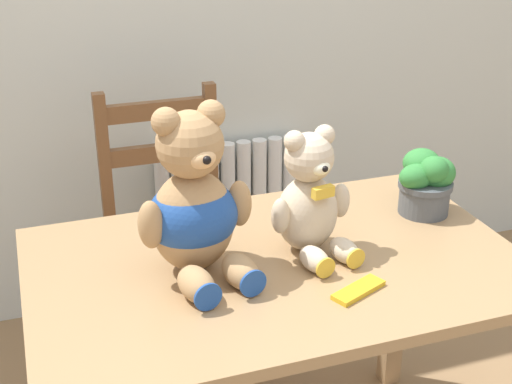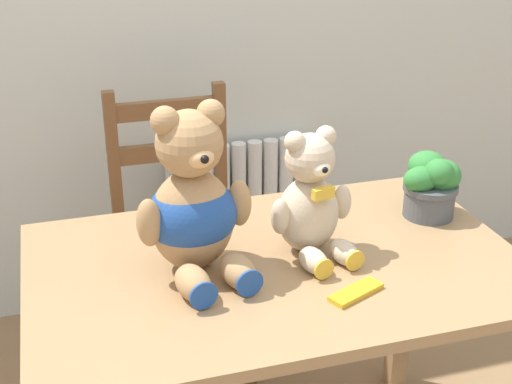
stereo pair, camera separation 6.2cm
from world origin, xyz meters
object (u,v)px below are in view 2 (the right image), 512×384
at_px(wooden_chair_behind, 179,239).
at_px(potted_plant, 431,184).
at_px(teddy_bear_left, 193,206).
at_px(chocolate_bar, 356,292).
at_px(teddy_bear_right, 311,201).

height_order(wooden_chair_behind, potted_plant, wooden_chair_behind).
height_order(teddy_bear_left, chocolate_bar, teddy_bear_left).
distance_m(wooden_chair_behind, teddy_bear_left, 0.81).
distance_m(wooden_chair_behind, chocolate_bar, 0.97).
height_order(teddy_bear_left, teddy_bear_right, teddy_bear_left).
bearing_deg(teddy_bear_right, wooden_chair_behind, -83.00).
xyz_separation_m(teddy_bear_left, potted_plant, (0.68, 0.09, -0.07)).
distance_m(wooden_chair_behind, teddy_bear_right, 0.82).
xyz_separation_m(wooden_chair_behind, teddy_bear_right, (0.21, -0.68, 0.42)).
height_order(teddy_bear_right, chocolate_bar, teddy_bear_right).
relative_size(teddy_bear_left, chocolate_bar, 2.96).
bearing_deg(wooden_chair_behind, teddy_bear_right, 107.57).
relative_size(teddy_bear_right, chocolate_bar, 2.32).
bearing_deg(teddy_bear_right, chocolate_bar, 86.97).
relative_size(teddy_bear_left, teddy_bear_right, 1.28).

